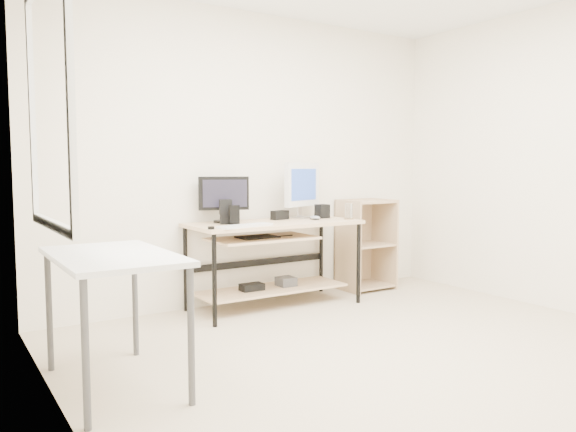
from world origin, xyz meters
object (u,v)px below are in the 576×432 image
(audio_controller, at_px, (234,215))
(black_monitor, at_px, (224,196))
(white_imac, at_px, (302,186))
(side_table, at_px, (113,268))
(desk, at_px, (272,246))
(shelf_unit, at_px, (364,244))

(audio_controller, bearing_deg, black_monitor, 100.65)
(black_monitor, distance_m, white_imac, 0.80)
(audio_controller, bearing_deg, side_table, -125.16)
(desk, relative_size, shelf_unit, 1.67)
(desk, bearing_deg, side_table, -147.35)
(audio_controller, bearing_deg, desk, 25.25)
(black_monitor, xyz_separation_m, audio_controller, (-0.02, -0.24, -0.14))
(desk, bearing_deg, audio_controller, -171.20)
(desk, distance_m, shelf_unit, 1.19)
(desk, xyz_separation_m, shelf_unit, (1.18, 0.16, -0.09))
(side_table, bearing_deg, audio_controller, 38.39)
(desk, height_order, black_monitor, black_monitor)
(desk, bearing_deg, shelf_unit, 7.77)
(side_table, distance_m, audio_controller, 1.62)
(shelf_unit, bearing_deg, side_table, -156.67)
(black_monitor, bearing_deg, desk, -6.43)
(desk, distance_m, audio_controller, 0.49)
(shelf_unit, height_order, black_monitor, black_monitor)
(shelf_unit, bearing_deg, white_imac, 179.90)
(side_table, relative_size, shelf_unit, 1.11)
(desk, height_order, shelf_unit, shelf_unit)
(shelf_unit, distance_m, black_monitor, 1.63)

